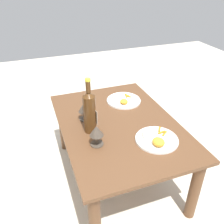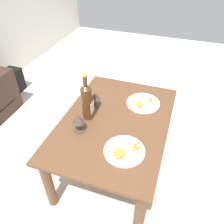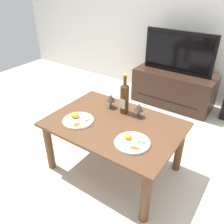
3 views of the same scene
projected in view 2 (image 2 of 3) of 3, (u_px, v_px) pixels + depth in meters
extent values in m
plane|color=beige|center=(115.00, 164.00, 2.04)|extent=(6.40, 6.40, 0.00)
cube|color=brown|center=(115.00, 122.00, 1.72)|extent=(1.13, 0.79, 0.02)
cylinder|color=brown|center=(140.00, 213.00, 1.43)|extent=(0.07, 0.07, 0.49)
cylinder|color=brown|center=(164.00, 116.00, 2.17)|extent=(0.07, 0.07, 0.49)
cylinder|color=brown|center=(48.00, 183.00, 1.60)|extent=(0.07, 0.07, 0.49)
cylinder|color=brown|center=(100.00, 103.00, 2.33)|extent=(0.07, 0.07, 0.49)
cube|color=black|center=(13.00, 80.00, 2.87)|extent=(0.20, 0.20, 0.29)
cylinder|color=#4C2D14|center=(87.00, 104.00, 1.66)|extent=(0.08, 0.08, 0.26)
cone|color=#4C2D14|center=(86.00, 87.00, 1.57)|extent=(0.08, 0.08, 0.04)
cylinder|color=#4C2D14|center=(85.00, 81.00, 1.54)|extent=(0.03, 0.03, 0.07)
cylinder|color=yellow|center=(85.00, 75.00, 1.51)|extent=(0.03, 0.03, 0.02)
cube|color=silver|center=(92.00, 107.00, 1.67)|extent=(0.06, 0.00, 0.09)
cylinder|color=#473D33|center=(80.00, 129.00, 1.63)|extent=(0.08, 0.08, 0.01)
cylinder|color=#473D33|center=(79.00, 126.00, 1.61)|extent=(0.02, 0.02, 0.06)
cone|color=#473D33|center=(78.00, 119.00, 1.57)|extent=(0.08, 0.08, 0.07)
cylinder|color=#473D33|center=(95.00, 105.00, 1.85)|extent=(0.08, 0.08, 0.01)
cylinder|color=#473D33|center=(95.00, 102.00, 1.83)|extent=(0.02, 0.02, 0.06)
cone|color=#473D33|center=(95.00, 96.00, 1.79)|extent=(0.08, 0.08, 0.07)
cylinder|color=white|center=(124.00, 151.00, 1.47)|extent=(0.27, 0.27, 0.01)
torus|color=white|center=(124.00, 150.00, 1.47)|extent=(0.27, 0.27, 0.01)
ellipsoid|color=orange|center=(119.00, 153.00, 1.42)|extent=(0.08, 0.07, 0.04)
cube|color=beige|center=(120.00, 142.00, 1.51)|extent=(0.07, 0.06, 0.02)
cylinder|color=orange|center=(136.00, 149.00, 1.46)|extent=(0.04, 0.05, 0.01)
cylinder|color=orange|center=(135.00, 147.00, 1.48)|extent=(0.02, 0.05, 0.01)
cylinder|color=orange|center=(137.00, 144.00, 1.50)|extent=(0.05, 0.04, 0.01)
cylinder|color=white|center=(143.00, 103.00, 1.87)|extent=(0.27, 0.27, 0.01)
torus|color=white|center=(143.00, 102.00, 1.86)|extent=(0.27, 0.27, 0.01)
ellipsoid|color=orange|center=(139.00, 104.00, 1.82)|extent=(0.07, 0.06, 0.04)
cube|color=beige|center=(139.00, 97.00, 1.91)|extent=(0.07, 0.07, 0.02)
cylinder|color=orange|center=(151.00, 101.00, 1.87)|extent=(0.03, 0.03, 0.01)
cylinder|color=orange|center=(151.00, 100.00, 1.89)|extent=(0.04, 0.02, 0.01)
cylinder|color=orange|center=(149.00, 100.00, 1.88)|extent=(0.04, 0.03, 0.01)
cylinder|color=orange|center=(150.00, 99.00, 1.90)|extent=(0.04, 0.02, 0.01)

